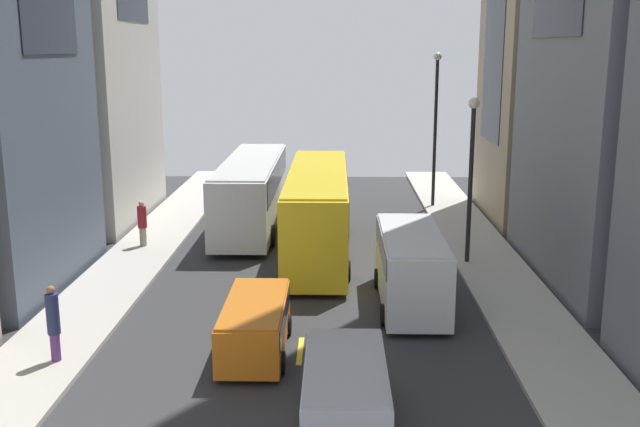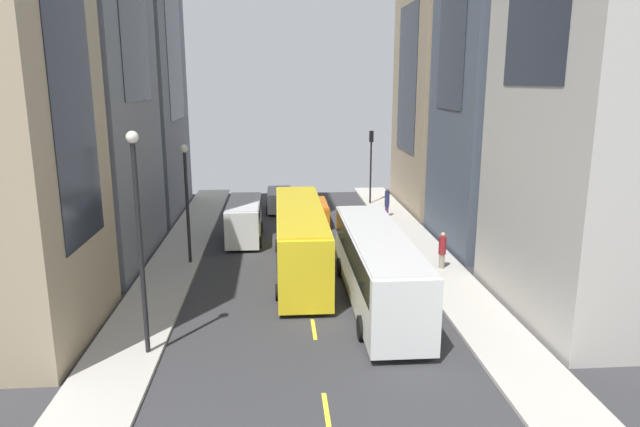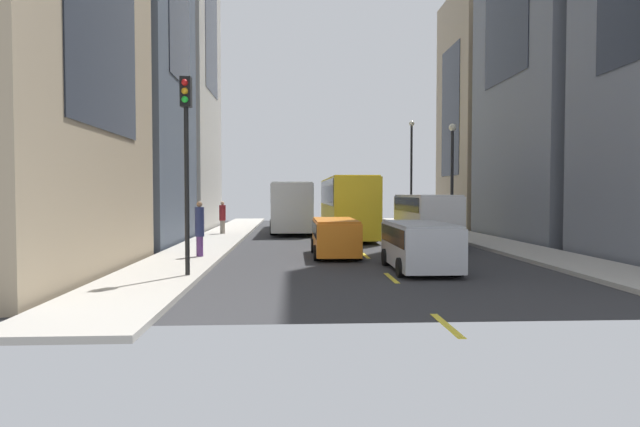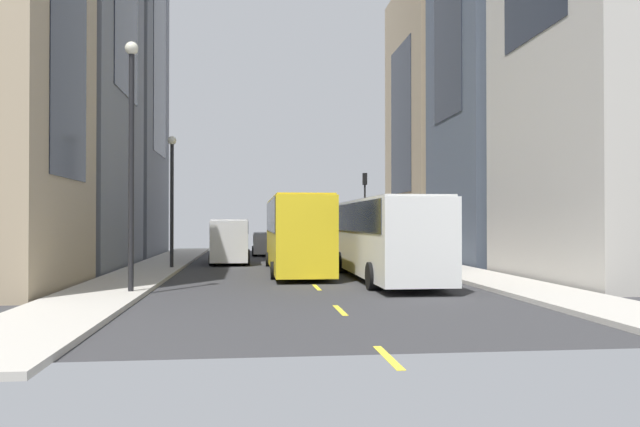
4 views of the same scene
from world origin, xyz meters
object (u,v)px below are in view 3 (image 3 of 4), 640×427
at_px(car_orange_1, 335,234).
at_px(pedestrian_crossing_near, 222,217).
at_px(city_bus_white, 292,202).
at_px(traffic_light_near_corner, 186,138).
at_px(delivery_van_white, 426,216).
at_px(streetcar_yellow, 346,202).
at_px(car_silver_0, 420,242).
at_px(pedestrian_waiting_curb, 200,227).

xyz_separation_m(car_orange_1, pedestrian_crossing_near, (-6.14, 11.14, 0.28)).
xyz_separation_m(city_bus_white, car_orange_1, (1.81, -15.41, -1.08)).
relative_size(city_bus_white, traffic_light_near_corner, 2.04).
height_order(delivery_van_white, car_orange_1, delivery_van_white).
relative_size(streetcar_yellow, delivery_van_white, 2.03).
distance_m(car_silver_0, pedestrian_waiting_curb, 8.68).
bearing_deg(car_orange_1, traffic_light_near_corner, -130.18).
bearing_deg(streetcar_yellow, city_bus_white, 125.96).
xyz_separation_m(delivery_van_white, traffic_light_near_corner, (-9.88, -10.00, 2.80)).
distance_m(city_bus_white, pedestrian_crossing_near, 6.14).
bearing_deg(pedestrian_crossing_near, streetcar_yellow, 144.98).
distance_m(car_silver_0, pedestrian_crossing_near, 17.76).
height_order(car_silver_0, pedestrian_crossing_near, pedestrian_crossing_near).
xyz_separation_m(delivery_van_white, pedestrian_crossing_near, (-11.03, 7.05, -0.31)).
relative_size(streetcar_yellow, pedestrian_waiting_curb, 5.76).
relative_size(streetcar_yellow, car_silver_0, 2.85).
bearing_deg(streetcar_yellow, delivery_van_white, -63.48).
relative_size(streetcar_yellow, traffic_light_near_corner, 2.09).
bearing_deg(city_bus_white, delivery_van_white, -59.40).
xyz_separation_m(city_bus_white, delivery_van_white, (6.70, -11.32, -0.49)).
relative_size(delivery_van_white, car_orange_1, 1.36).
height_order(city_bus_white, traffic_light_near_corner, traffic_light_near_corner).
xyz_separation_m(delivery_van_white, car_silver_0, (-2.34, -8.43, -0.55)).
xyz_separation_m(city_bus_white, streetcar_yellow, (3.35, -4.62, 0.11)).
bearing_deg(city_bus_white, pedestrian_waiting_curb, -102.53).
height_order(streetcar_yellow, pedestrian_waiting_curb, streetcar_yellow).
relative_size(car_silver_0, pedestrian_crossing_near, 2.19).
relative_size(city_bus_white, pedestrian_crossing_near, 6.09).
distance_m(car_silver_0, traffic_light_near_corner, 8.40).
bearing_deg(car_silver_0, streetcar_yellow, 93.81).
xyz_separation_m(streetcar_yellow, car_silver_0, (1.01, -15.14, -1.15)).
distance_m(car_orange_1, pedestrian_waiting_curb, 5.56).
bearing_deg(delivery_van_white, car_silver_0, -105.50).
distance_m(car_orange_1, pedestrian_crossing_near, 12.72).
height_order(delivery_van_white, pedestrian_waiting_curb, delivery_van_white).
height_order(pedestrian_waiting_curb, traffic_light_near_corner, traffic_light_near_corner).
height_order(city_bus_white, streetcar_yellow, streetcar_yellow).
xyz_separation_m(city_bus_white, car_silver_0, (4.36, -19.76, -1.04)).
bearing_deg(pedestrian_waiting_curb, streetcar_yellow, 5.08).
bearing_deg(pedestrian_waiting_curb, car_orange_1, -43.70).
relative_size(city_bus_white, streetcar_yellow, 0.97).
height_order(car_orange_1, traffic_light_near_corner, traffic_light_near_corner).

